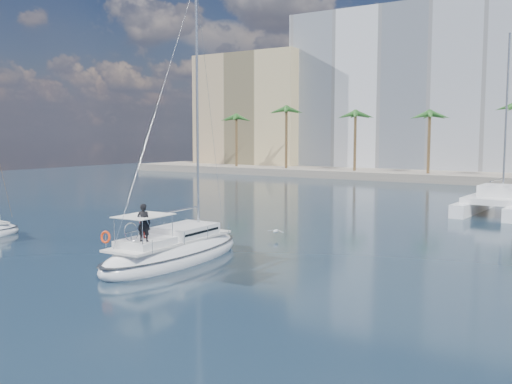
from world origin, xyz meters
The scene contains 9 objects.
ground centered at (0.00, 0.00, 0.00)m, with size 160.00×160.00×0.00m, color black.
quay centered at (0.00, 61.00, 0.60)m, with size 120.00×14.00×1.20m, color gray.
building_modern centered at (-12.00, 73.00, 14.00)m, with size 42.00×16.00×28.00m, color white.
building_tan_left centered at (-42.00, 69.00, 11.00)m, with size 22.00×14.00×22.00m, color tan.
palm_left centered at (-34.00, 57.00, 10.28)m, with size 3.60×3.60×12.30m.
palm_centre centered at (0.00, 57.00, 10.28)m, with size 3.60×3.60×12.30m.
main_sloop centered at (-1.74, -2.69, 0.51)m, with size 3.91×10.96×16.06m.
catamaran centered at (9.55, 26.46, 1.11)m, with size 5.78×10.78×15.54m.
seagull centered at (-0.61, 6.22, 0.47)m, with size 1.20×0.52×0.22m.
Camera 1 is at (18.43, -25.74, 6.84)m, focal length 40.00 mm.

